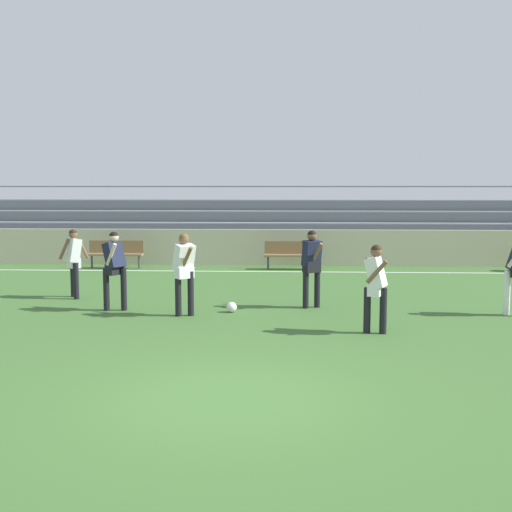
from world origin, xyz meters
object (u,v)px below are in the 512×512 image
player_dark_wide_right (312,262)px  player_white_on_ball (376,281)px  bench_near_bin (292,252)px  bleacher_stand (199,226)px  bench_far_left (116,251)px  player_dark_dropping_back (114,263)px  soccer_ball (232,307)px  player_white_trailing_run (74,257)px  player_white_wide_left (184,267)px

player_dark_wide_right → player_white_on_ball: 2.66m
bench_near_bin → bleacher_stand: bearing=134.4°
player_dark_wide_right → player_white_on_ball: (1.07, -2.43, -0.06)m
bench_far_left → bleacher_stand: bearing=57.9°
player_dark_dropping_back → soccer_ball: size_ratio=7.76×
player_white_on_ball → player_white_trailing_run: bearing=153.0°
bench_near_bin → soccer_ball: bearing=-100.4°
player_dark_dropping_back → soccer_ball: (2.53, -0.08, -0.91)m
bench_near_bin → player_white_trailing_run: 7.71m
player_dark_dropping_back → player_white_wide_left: bearing=-17.7°
player_dark_wide_right → player_white_wide_left: bearing=-158.7°
bleacher_stand → player_dark_dropping_back: 10.73m
player_white_on_ball → player_white_trailing_run: 7.52m
bleacher_stand → bench_far_left: (-2.24, -3.58, -0.62)m
bench_far_left → player_dark_wide_right: 9.03m
player_white_on_ball → player_dark_dropping_back: bearing=160.2°
player_white_wide_left → soccer_ball: player_white_wide_left is taller
player_dark_dropping_back → soccer_ball: player_dark_dropping_back is taller
player_white_on_ball → player_white_trailing_run: size_ratio=0.98×
bleacher_stand → player_white_trailing_run: 9.37m
bleacher_stand → player_dark_wide_right: bleacher_stand is taller
bench_near_bin → player_white_trailing_run: size_ratio=1.09×
bleacher_stand → player_dark_dropping_back: (-0.35, -10.72, -0.14)m
player_dark_wide_right → soccer_ball: size_ratio=7.79×
bench_near_bin → player_dark_dropping_back: (-3.86, -7.14, 0.48)m
bleacher_stand → player_white_wide_left: 11.29m
player_white_trailing_run → soccer_ball: 4.32m
player_dark_wide_right → soccer_ball: player_dark_wide_right is taller
soccer_ball → player_white_wide_left: bearing=-155.6°
player_dark_dropping_back → player_white_trailing_run: size_ratio=1.03×
bench_far_left → player_dark_dropping_back: (1.89, -7.14, 0.48)m
bench_near_bin → player_white_on_ball: 9.17m
bench_far_left → player_dark_dropping_back: bearing=-75.1°
player_dark_dropping_back → player_white_on_ball: size_ratio=1.05×
player_dark_dropping_back → player_white_on_ball: player_dark_dropping_back is taller
bleacher_stand → bench_near_bin: 5.05m
bleacher_stand → soccer_ball: 11.07m
bench_near_bin → player_dark_dropping_back: player_dark_dropping_back is taller
player_white_on_ball → player_white_wide_left: bearing=159.4°
bench_far_left → player_white_trailing_run: (0.51, -5.63, 0.44)m
bleacher_stand → bench_far_left: bearing=-122.1°
player_white_trailing_run → player_white_on_ball: bearing=-27.0°
bleacher_stand → soccer_ball: size_ratio=126.84×
player_dark_wide_right → player_white_trailing_run: bearing=170.1°
player_white_wide_left → player_dark_dropping_back: (-1.59, 0.51, -0.01)m
bleacher_stand → soccer_ball: (2.18, -10.80, -1.05)m
player_white_on_ball → player_white_trailing_run: (-6.70, 3.42, 0.02)m
bleacher_stand → bench_near_bin: bearing=-45.6°
bench_near_bin → player_dark_wide_right: (0.38, -6.61, 0.48)m
bench_near_bin → player_white_trailing_run: player_white_trailing_run is taller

